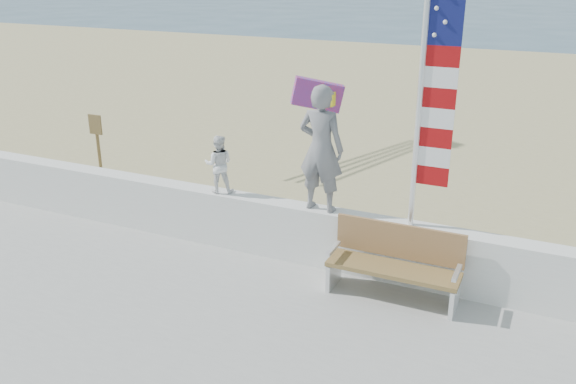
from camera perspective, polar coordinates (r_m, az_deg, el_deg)
name	(u,v)px	position (r m, az deg, el deg)	size (l,w,h in m)	color
ground	(217,330)	(8.27, -6.63, -12.68)	(220.00, 220.00, 0.00)	#304D61
sand	(397,148)	(15.94, 10.21, 4.08)	(90.00, 40.00, 0.08)	tan
seawall	(282,229)	(9.50, -0.60, -3.49)	(30.00, 0.35, 0.90)	white
adult	(321,149)	(8.78, 3.12, 4.07)	(0.68, 0.45, 1.87)	slate
child	(219,164)	(9.66, -6.49, 2.61)	(0.45, 0.35, 0.93)	white
bench	(395,262)	(8.51, 9.98, -6.45)	(1.80, 0.57, 1.00)	olive
flag	(431,90)	(8.14, 13.19, 9.30)	(0.50, 0.08, 3.50)	white
parafoil_kite	(319,95)	(10.20, 2.90, 9.04)	(0.89, 0.63, 0.61)	red
sign	(98,142)	(13.57, -17.39, 4.48)	(0.32, 0.07, 1.46)	olive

